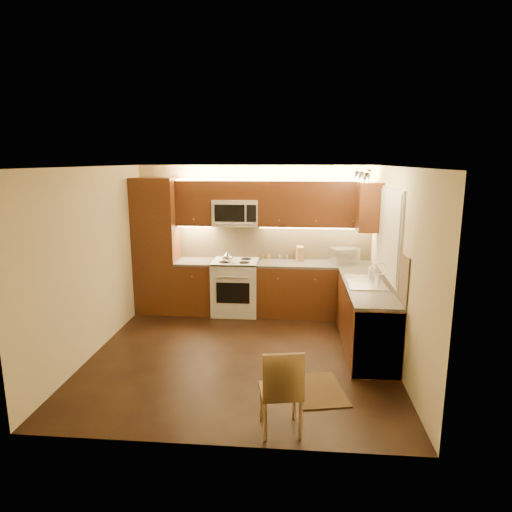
# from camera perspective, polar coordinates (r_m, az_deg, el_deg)

# --- Properties ---
(floor) EXTENTS (4.00, 4.00, 0.01)m
(floor) POSITION_cam_1_polar(r_m,az_deg,el_deg) (6.23, -1.86, -12.38)
(floor) COLOR black
(floor) RESTS_ON ground
(ceiling) EXTENTS (4.00, 4.00, 0.01)m
(ceiling) POSITION_cam_1_polar(r_m,az_deg,el_deg) (5.67, -2.04, 11.30)
(ceiling) COLOR beige
(ceiling) RESTS_ON ground
(wall_back) EXTENTS (4.00, 0.01, 2.50)m
(wall_back) POSITION_cam_1_polar(r_m,az_deg,el_deg) (7.77, -0.16, 2.25)
(wall_back) COLOR beige
(wall_back) RESTS_ON ground
(wall_front) EXTENTS (4.00, 0.01, 2.50)m
(wall_front) POSITION_cam_1_polar(r_m,az_deg,el_deg) (3.92, -5.51, -7.76)
(wall_front) COLOR beige
(wall_front) RESTS_ON ground
(wall_left) EXTENTS (0.01, 4.00, 2.50)m
(wall_left) POSITION_cam_1_polar(r_m,az_deg,el_deg) (6.38, -20.09, -0.68)
(wall_left) COLOR beige
(wall_left) RESTS_ON ground
(wall_right) EXTENTS (0.01, 4.00, 2.50)m
(wall_right) POSITION_cam_1_polar(r_m,az_deg,el_deg) (5.92, 17.64, -1.44)
(wall_right) COLOR beige
(wall_right) RESTS_ON ground
(pantry) EXTENTS (0.70, 0.60, 2.30)m
(pantry) POSITION_cam_1_polar(r_m,az_deg,el_deg) (7.82, -12.50, 1.28)
(pantry) COLOR #42180E
(pantry) RESTS_ON floor
(base_cab_back_left) EXTENTS (0.62, 0.60, 0.86)m
(base_cab_back_left) POSITION_cam_1_polar(r_m,az_deg,el_deg) (7.82, -7.63, -3.97)
(base_cab_back_left) COLOR #42180E
(base_cab_back_left) RESTS_ON floor
(counter_back_left) EXTENTS (0.62, 0.60, 0.04)m
(counter_back_left) POSITION_cam_1_polar(r_m,az_deg,el_deg) (7.70, -7.72, -0.75)
(counter_back_left) COLOR #383633
(counter_back_left) RESTS_ON base_cab_back_left
(base_cab_back_right) EXTENTS (1.92, 0.60, 0.86)m
(base_cab_back_right) POSITION_cam_1_polar(r_m,az_deg,el_deg) (7.64, 7.45, -4.34)
(base_cab_back_right) COLOR #42180E
(base_cab_back_right) RESTS_ON floor
(counter_back_right) EXTENTS (1.92, 0.60, 0.04)m
(counter_back_right) POSITION_cam_1_polar(r_m,az_deg,el_deg) (7.53, 7.54, -1.05)
(counter_back_right) COLOR #383633
(counter_back_right) RESTS_ON base_cab_back_right
(base_cab_right) EXTENTS (0.60, 2.00, 0.86)m
(base_cab_right) POSITION_cam_1_polar(r_m,az_deg,el_deg) (6.47, 13.80, -7.65)
(base_cab_right) COLOR #42180E
(base_cab_right) RESTS_ON floor
(counter_right) EXTENTS (0.60, 2.00, 0.04)m
(counter_right) POSITION_cam_1_polar(r_m,az_deg,el_deg) (6.34, 14.01, -3.81)
(counter_right) COLOR #383633
(counter_right) RESTS_ON base_cab_right
(dishwasher) EXTENTS (0.58, 0.60, 0.84)m
(dishwasher) POSITION_cam_1_polar(r_m,az_deg,el_deg) (5.83, 14.83, -9.96)
(dishwasher) COLOR silver
(dishwasher) RESTS_ON floor
(backsplash_back) EXTENTS (3.30, 0.02, 0.60)m
(backsplash_back) POSITION_cam_1_polar(r_m,az_deg,el_deg) (7.74, 2.41, 1.83)
(backsplash_back) COLOR tan
(backsplash_back) RESTS_ON wall_back
(backsplash_right) EXTENTS (0.02, 2.00, 0.60)m
(backsplash_right) POSITION_cam_1_polar(r_m,az_deg,el_deg) (6.31, 16.75, -1.03)
(backsplash_right) COLOR tan
(backsplash_right) RESTS_ON wall_right
(upper_cab_back_left) EXTENTS (0.62, 0.35, 0.75)m
(upper_cab_back_left) POSITION_cam_1_polar(r_m,az_deg,el_deg) (7.67, -7.73, 6.73)
(upper_cab_back_left) COLOR #42180E
(upper_cab_back_left) RESTS_ON wall_back
(upper_cab_back_right) EXTENTS (1.92, 0.35, 0.75)m
(upper_cab_back_right) POSITION_cam_1_polar(r_m,az_deg,el_deg) (7.49, 7.71, 6.60)
(upper_cab_back_right) COLOR #42180E
(upper_cab_back_right) RESTS_ON wall_back
(upper_cab_bridge) EXTENTS (0.76, 0.35, 0.31)m
(upper_cab_bridge) POSITION_cam_1_polar(r_m,az_deg,el_deg) (7.53, -2.59, 8.40)
(upper_cab_bridge) COLOR #42180E
(upper_cab_bridge) RESTS_ON wall_back
(upper_cab_right_corner) EXTENTS (0.35, 0.50, 0.75)m
(upper_cab_right_corner) POSITION_cam_1_polar(r_m,az_deg,el_deg) (7.15, 14.19, 6.08)
(upper_cab_right_corner) COLOR #42180E
(upper_cab_right_corner) RESTS_ON wall_right
(stove) EXTENTS (0.76, 0.65, 0.92)m
(stove) POSITION_cam_1_polar(r_m,az_deg,el_deg) (7.66, -2.62, -3.96)
(stove) COLOR silver
(stove) RESTS_ON floor
(microwave) EXTENTS (0.76, 0.38, 0.44)m
(microwave) POSITION_cam_1_polar(r_m,az_deg,el_deg) (7.55, -2.58, 5.56)
(microwave) COLOR silver
(microwave) RESTS_ON wall_back
(window_frame) EXTENTS (0.03, 1.44, 1.24)m
(window_frame) POSITION_cam_1_polar(r_m,az_deg,el_deg) (6.38, 16.66, 2.77)
(window_frame) COLOR silver
(window_frame) RESTS_ON wall_right
(window_blinds) EXTENTS (0.02, 1.36, 1.16)m
(window_blinds) POSITION_cam_1_polar(r_m,az_deg,el_deg) (6.38, 16.49, 2.78)
(window_blinds) COLOR silver
(window_blinds) RESTS_ON wall_right
(sink) EXTENTS (0.52, 0.86, 0.15)m
(sink) POSITION_cam_1_polar(r_m,az_deg,el_deg) (6.46, 13.85, -2.64)
(sink) COLOR silver
(sink) RESTS_ON counter_right
(faucet) EXTENTS (0.20, 0.04, 0.30)m
(faucet) POSITION_cam_1_polar(r_m,az_deg,el_deg) (6.47, 15.46, -2.01)
(faucet) COLOR silver
(faucet) RESTS_ON counter_right
(track_light_bar) EXTENTS (0.04, 1.20, 0.03)m
(track_light_bar) POSITION_cam_1_polar(r_m,az_deg,el_deg) (6.09, 13.36, 10.66)
(track_light_bar) COLOR silver
(track_light_bar) RESTS_ON ceiling
(kettle) EXTENTS (0.20, 0.20, 0.20)m
(kettle) POSITION_cam_1_polar(r_m,az_deg,el_deg) (7.41, -3.65, -0.08)
(kettle) COLOR silver
(kettle) RESTS_ON stove
(toaster_oven) EXTENTS (0.52, 0.45, 0.26)m
(toaster_oven) POSITION_cam_1_polar(r_m,az_deg,el_deg) (7.57, 11.13, 0.06)
(toaster_oven) COLOR silver
(toaster_oven) RESTS_ON counter_back_right
(knife_block) EXTENTS (0.14, 0.20, 0.25)m
(knife_block) POSITION_cam_1_polar(r_m,az_deg,el_deg) (7.64, 5.61, 0.30)
(knife_block) COLOR olive
(knife_block) RESTS_ON counter_back_right
(spice_jar_a) EXTENTS (0.04, 0.04, 0.10)m
(spice_jar_a) POSITION_cam_1_polar(r_m,az_deg,el_deg) (7.71, 3.05, -0.11)
(spice_jar_a) COLOR silver
(spice_jar_a) RESTS_ON counter_back_right
(spice_jar_b) EXTENTS (0.05, 0.05, 0.09)m
(spice_jar_b) POSITION_cam_1_polar(r_m,az_deg,el_deg) (7.76, 0.83, -0.06)
(spice_jar_b) COLOR olive
(spice_jar_b) RESTS_ON counter_back_right
(spice_jar_c) EXTENTS (0.04, 0.04, 0.09)m
(spice_jar_c) POSITION_cam_1_polar(r_m,az_deg,el_deg) (7.74, 3.96, -0.12)
(spice_jar_c) COLOR silver
(spice_jar_c) RESTS_ON counter_back_right
(spice_jar_d) EXTENTS (0.05, 0.05, 0.09)m
(spice_jar_d) POSITION_cam_1_polar(r_m,az_deg,el_deg) (7.74, 1.63, -0.09)
(spice_jar_d) COLOR #A87E32
(spice_jar_d) RESTS_ON counter_back_right
(soap_bottle) EXTENTS (0.10, 0.10, 0.21)m
(soap_bottle) POSITION_cam_1_polar(r_m,az_deg,el_deg) (6.80, 14.57, -1.69)
(soap_bottle) COLOR white
(soap_bottle) RESTS_ON counter_right
(rug) EXTENTS (0.69, 0.90, 0.01)m
(rug) POSITION_cam_1_polar(r_m,az_deg,el_deg) (5.39, 8.00, -16.54)
(rug) COLOR black
(rug) RESTS_ON floor
(dining_chair) EXTENTS (0.45, 0.45, 0.87)m
(dining_chair) POSITION_cam_1_polar(r_m,az_deg,el_deg) (4.47, 3.14, -16.53)
(dining_chair) COLOR olive
(dining_chair) RESTS_ON floor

